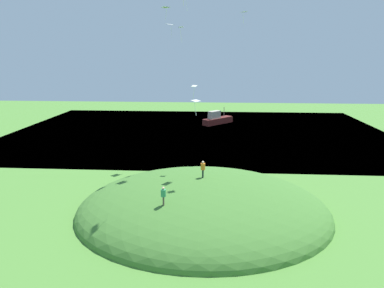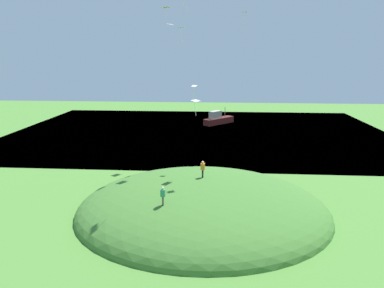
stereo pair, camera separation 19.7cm
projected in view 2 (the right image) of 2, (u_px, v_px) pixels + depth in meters
ground_plane at (188, 180)px, 47.16m from camera, size 160.00×160.00×0.00m
lake_water at (200, 132)px, 77.59m from camera, size 55.83×80.00×0.40m
grass_hill at (202, 212)px, 37.75m from camera, size 23.11×26.62×6.90m
boat_on_lake at (218, 119)px, 85.53m from camera, size 7.71×7.36×3.87m
person_on_hilltop at (203, 167)px, 37.71m from camera, size 0.52×0.52×1.83m
person_walking_path at (163, 194)px, 31.94m from camera, size 0.47×0.47×1.75m
kite_1 at (194, 87)px, 39.72m from camera, size 0.67×0.75×1.54m
kite_2 at (244, 13)px, 45.95m from camera, size 1.15×0.99×1.92m
kite_4 at (166, 8)px, 40.96m from camera, size 1.31×1.23×1.33m
kite_5 at (181, 28)px, 43.25m from camera, size 0.88×0.65×1.86m
kite_6 at (196, 101)px, 37.10m from camera, size 1.15×1.09×1.70m
kite_8 at (170, 25)px, 50.40m from camera, size 1.40×1.30×1.89m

